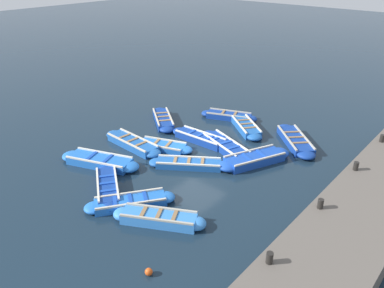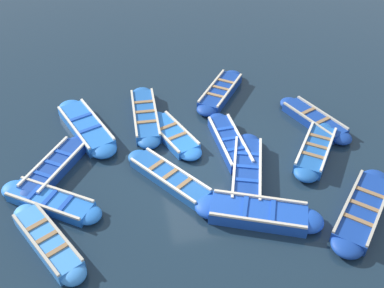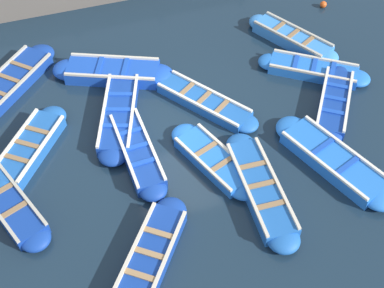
% 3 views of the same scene
% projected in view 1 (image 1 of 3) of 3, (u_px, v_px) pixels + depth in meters
% --- Properties ---
extents(ground_plane, '(120.00, 120.00, 0.00)m').
position_uv_depth(ground_plane, '(195.00, 153.00, 18.37)').
color(ground_plane, '#162838').
extents(boat_outer_right, '(3.91, 2.04, 0.43)m').
position_uv_depth(boat_outer_right, '(225.00, 146.00, 18.65)').
color(boat_outer_right, navy).
rests_on(boat_outer_right, ground).
extents(boat_drifting, '(3.49, 3.38, 0.43)m').
position_uv_depth(boat_drifting, '(295.00, 141.00, 19.20)').
color(boat_drifting, navy).
rests_on(boat_drifting, ground).
extents(boat_inner_gap, '(3.37, 2.32, 0.45)m').
position_uv_depth(boat_inner_gap, '(159.00, 218.00, 13.49)').
color(boat_inner_gap, '#3884E0').
rests_on(boat_inner_gap, ground).
extents(boat_near_quay, '(3.31, 2.77, 0.42)m').
position_uv_depth(boat_near_quay, '(163.00, 120.00, 21.67)').
color(boat_near_quay, navy).
rests_on(boat_near_quay, ground).
extents(boat_far_corner, '(3.55, 0.92, 0.43)m').
position_uv_depth(boat_far_corner, '(200.00, 138.00, 19.43)').
color(boat_far_corner, navy).
rests_on(boat_far_corner, ground).
extents(boat_end_of_row, '(2.63, 3.32, 0.37)m').
position_uv_depth(boat_end_of_row, '(130.00, 202.00, 14.44)').
color(boat_end_of_row, blue).
rests_on(boat_end_of_row, ground).
extents(boat_alongside, '(3.20, 2.69, 0.43)m').
position_uv_depth(boat_alongside, '(246.00, 127.00, 20.72)').
color(boat_alongside, '#1E59AD').
rests_on(boat_alongside, ground).
extents(boat_stern_in, '(3.44, 2.73, 0.36)m').
position_uv_depth(boat_stern_in, '(189.00, 164.00, 17.11)').
color(boat_stern_in, '#1E59AD').
rests_on(boat_stern_in, ground).
extents(boat_mid_row, '(3.93, 1.01, 0.43)m').
position_uv_depth(boat_mid_row, '(133.00, 143.00, 18.91)').
color(boat_mid_row, '#1E59AD').
rests_on(boat_mid_row, ground).
extents(boat_tucked, '(3.27, 1.92, 0.36)m').
position_uv_depth(boat_tucked, '(162.00, 146.00, 18.71)').
color(boat_tucked, blue).
rests_on(boat_tucked, ground).
extents(boat_centre, '(3.27, 2.59, 0.40)m').
position_uv_depth(boat_centre, '(108.00, 187.00, 15.39)').
color(boat_centre, navy).
rests_on(boat_centre, ground).
extents(boat_broadside, '(3.40, 1.98, 0.40)m').
position_uv_depth(boat_broadside, '(229.00, 116.00, 22.18)').
color(boat_broadside, navy).
rests_on(boat_broadside, ground).
extents(boat_outer_left, '(4.02, 2.30, 0.44)m').
position_uv_depth(boat_outer_left, '(100.00, 161.00, 17.27)').
color(boat_outer_left, blue).
rests_on(boat_outer_left, ground).
extents(boat_bow_out, '(2.33, 3.85, 0.46)m').
position_uv_depth(boat_bow_out, '(254.00, 159.00, 17.41)').
color(boat_bow_out, '#1947B7').
rests_on(boat_bow_out, ground).
extents(quay_wall, '(2.82, 16.54, 1.03)m').
position_uv_depth(quay_wall, '(365.00, 210.00, 13.42)').
color(quay_wall, '#605951').
rests_on(quay_wall, ground).
extents(bollard_north, '(0.20, 0.20, 0.35)m').
position_uv_depth(bollard_north, '(270.00, 258.00, 10.35)').
color(bollard_north, black).
rests_on(bollard_north, quay_wall).
extents(bollard_mid_north, '(0.20, 0.20, 0.35)m').
position_uv_depth(bollard_mid_north, '(320.00, 204.00, 12.60)').
color(bollard_mid_north, black).
rests_on(bollard_mid_north, quay_wall).
extents(bollard_mid_south, '(0.20, 0.20, 0.35)m').
position_uv_depth(bollard_mid_south, '(356.00, 166.00, 14.86)').
color(bollard_mid_south, black).
rests_on(bollard_mid_south, quay_wall).
extents(bollard_south, '(0.20, 0.20, 0.35)m').
position_uv_depth(bollard_south, '(382.00, 138.00, 17.12)').
color(bollard_south, black).
rests_on(bollard_south, quay_wall).
extents(buoy_orange_near, '(0.24, 0.24, 0.24)m').
position_uv_depth(buoy_orange_near, '(149.00, 272.00, 11.32)').
color(buoy_orange_near, '#E05119').
rests_on(buoy_orange_near, ground).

